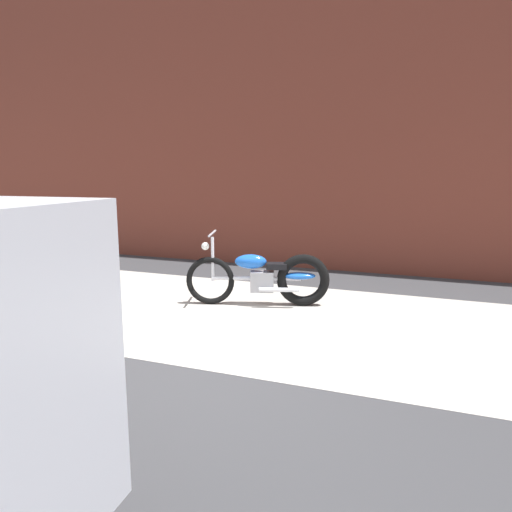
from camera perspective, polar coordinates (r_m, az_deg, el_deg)
ground_plane at (r=4.68m, az=-8.58°, el=-13.22°), size 80.00×80.00×0.00m
sidewalk_slab at (r=6.16m, az=-0.58°, el=-7.22°), size 36.00×3.50×0.01m
brick_building_wall at (r=9.23m, az=7.50°, el=16.68°), size 36.00×0.50×5.79m
motorcycle_blue at (r=6.53m, az=1.43°, el=-2.61°), size 1.94×0.83×1.03m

